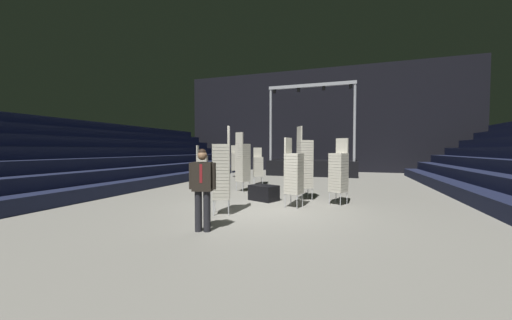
% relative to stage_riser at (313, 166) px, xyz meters
% --- Properties ---
extents(ground_plane, '(22.00, 30.00, 0.10)m').
position_rel_stage_riser_xyz_m(ground_plane, '(0.00, -11.42, -0.66)').
color(ground_plane, gray).
extents(arena_end_wall, '(22.00, 0.30, 8.00)m').
position_rel_stage_riser_xyz_m(arena_end_wall, '(0.00, 3.58, 3.39)').
color(arena_end_wall, black).
rests_on(arena_end_wall, ground_plane).
extents(bleacher_bank_left, '(5.25, 24.00, 3.15)m').
position_rel_stage_riser_xyz_m(bleacher_bank_left, '(-8.38, -10.42, 0.97)').
color(bleacher_bank_left, '#191E38').
rests_on(bleacher_bank_left, ground_plane).
extents(stage_riser, '(5.68, 2.91, 5.78)m').
position_rel_stage_riser_xyz_m(stage_riser, '(0.00, 0.00, 0.00)').
color(stage_riser, black).
rests_on(stage_riser, ground_plane).
extents(man_with_tie, '(0.57, 0.32, 1.72)m').
position_rel_stage_riser_xyz_m(man_with_tie, '(-0.55, -13.80, 0.36)').
color(man_with_tie, black).
rests_on(man_with_tie, ground_plane).
extents(chair_stack_front_left, '(0.60, 0.60, 2.05)m').
position_rel_stage_riser_xyz_m(chair_stack_front_left, '(2.01, -9.97, 0.42)').
color(chair_stack_front_left, '#B2B5BA').
rests_on(chair_stack_front_left, ground_plane).
extents(chair_stack_front_right, '(0.56, 0.56, 1.88)m').
position_rel_stage_riser_xyz_m(chair_stack_front_right, '(-3.86, -7.95, 0.33)').
color(chair_stack_front_right, '#B2B5BA').
rests_on(chair_stack_front_right, ground_plane).
extents(chair_stack_mid_left, '(0.59, 0.59, 2.39)m').
position_rel_stage_riser_xyz_m(chair_stack_mid_left, '(-1.79, -8.30, 0.59)').
color(chair_stack_mid_left, '#B2B5BA').
rests_on(chair_stack_mid_left, ground_plane).
extents(chair_stack_mid_right, '(0.59, 0.59, 1.79)m').
position_rel_stage_riser_xyz_m(chair_stack_mid_right, '(-1.88, -6.03, 0.29)').
color(chair_stack_mid_right, '#B2B5BA').
rests_on(chair_stack_mid_right, ground_plane).
extents(chair_stack_mid_centre, '(0.57, 0.57, 2.31)m').
position_rel_stage_riser_xyz_m(chair_stack_mid_centre, '(-0.86, -12.24, 0.54)').
color(chair_stack_mid_centre, '#B2B5BA').
rests_on(chair_stack_mid_centre, ground_plane).
extents(chair_stack_rear_left, '(0.54, 0.54, 2.05)m').
position_rel_stage_riser_xyz_m(chair_stack_rear_left, '(0.77, -10.78, 0.42)').
color(chair_stack_rear_left, '#B2B5BA').
rests_on(chair_stack_rear_left, ground_plane).
extents(chair_stack_rear_right, '(0.60, 0.60, 1.96)m').
position_rel_stage_riser_xyz_m(chair_stack_rear_right, '(-4.43, -2.86, 0.38)').
color(chair_stack_rear_right, '#B2B5BA').
rests_on(chair_stack_rear_right, ground_plane).
extents(chair_stack_rear_centre, '(0.60, 0.60, 2.48)m').
position_rel_stage_riser_xyz_m(chair_stack_rear_centre, '(0.89, -9.42, 0.63)').
color(chair_stack_rear_centre, '#B2B5BA').
rests_on(chair_stack_rear_centre, ground_plane).
extents(equipment_road_case, '(1.07, 0.91, 0.51)m').
position_rel_stage_riser_xyz_m(equipment_road_case, '(-0.38, -10.01, -0.35)').
color(equipment_road_case, black).
rests_on(equipment_road_case, ground_plane).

